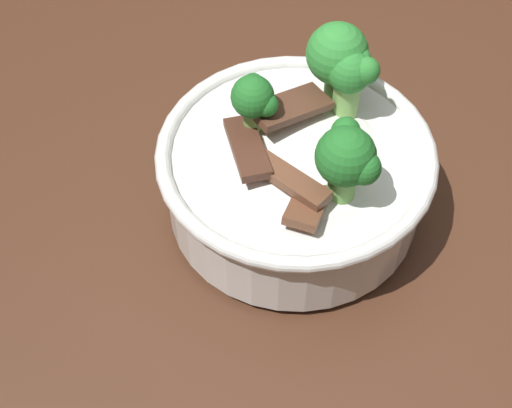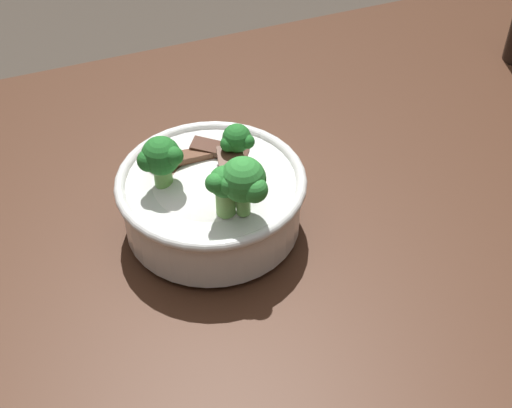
{
  "view_description": "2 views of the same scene",
  "coord_description": "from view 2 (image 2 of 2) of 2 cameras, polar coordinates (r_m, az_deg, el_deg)",
  "views": [
    {
      "loc": [
        0.12,
        -0.41,
        1.27
      ],
      "look_at": [
        -0.09,
        -0.17,
        0.85
      ],
      "focal_mm": 50.95,
      "sensor_mm": 36.0,
      "label": 1
    },
    {
      "loc": [
        0.08,
        0.43,
        1.38
      ],
      "look_at": [
        -0.13,
        -0.09,
        0.86
      ],
      "focal_mm": 50.66,
      "sensor_mm": 36.0,
      "label": 2
    }
  ],
  "objects": [
    {
      "name": "dining_table",
      "position": [
        0.81,
        -6.27,
        -14.85
      ],
      "size": [
        1.49,
        1.05,
        0.8
      ],
      "color": "#472819",
      "rests_on": "ground"
    },
    {
      "name": "rice_bowl",
      "position": [
        0.78,
        -3.5,
        0.72
      ],
      "size": [
        0.21,
        0.21,
        0.14
      ],
      "color": "white",
      "rests_on": "dining_table"
    }
  ]
}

